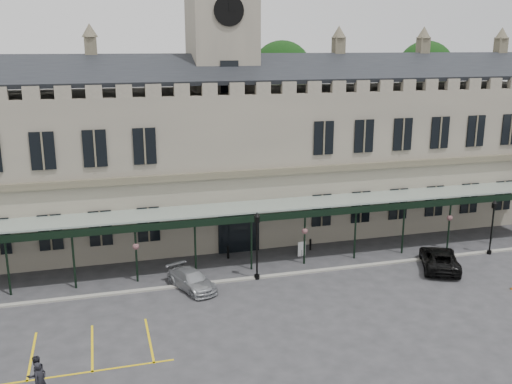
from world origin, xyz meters
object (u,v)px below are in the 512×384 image
object	(u,v)px
clock_tower	(222,76)
car_taxi	(192,280)
station_building	(224,158)
person_a	(40,381)
sign_board	(302,249)
lamp_post_mid	(257,240)
lamp_post_right	(492,222)
person_b	(36,375)
car_van	(439,259)

from	to	relation	value
clock_tower	car_taxi	distance (m)	17.29
station_building	person_a	bearing A→B (deg)	-122.22
station_building	clock_tower	size ratio (longest dim) A/B	2.42
sign_board	station_building	bearing A→B (deg)	110.55
lamp_post_mid	lamp_post_right	size ratio (longest dim) A/B	1.11
clock_tower	person_a	size ratio (longest dim) A/B	13.86
clock_tower	person_b	xyz separation A→B (m)	(-13.40, -20.49, -12.20)
clock_tower	lamp_post_mid	size ratio (longest dim) A/B	5.19
sign_board	car_taxi	xyz separation A→B (m)	(-9.03, -3.73, 0.07)
lamp_post_mid	car_van	xyz separation A→B (m)	(13.10, -1.66, -2.11)
lamp_post_right	person_a	size ratio (longest dim) A/B	2.40
station_building	lamp_post_mid	size ratio (longest dim) A/B	12.55
station_building	car_taxi	size ratio (longest dim) A/B	13.96
lamp_post_mid	lamp_post_right	xyz separation A→B (m)	(18.47, -0.18, -0.29)
car_taxi	station_building	bearing A→B (deg)	44.30
lamp_post_right	car_van	xyz separation A→B (m)	(-5.37, -1.49, -1.82)
lamp_post_right	person_b	xyz separation A→B (m)	(-31.78, -9.72, -1.64)
station_building	person_a	size ratio (longest dim) A/B	33.54
car_taxi	person_a	world-z (taller)	person_a
sign_board	car_van	xyz separation A→B (m)	(8.63, -4.98, 0.18)
car_taxi	car_van	distance (m)	17.71
station_building	car_van	distance (m)	18.71
person_a	person_b	world-z (taller)	person_b
clock_tower	person_b	distance (m)	27.36
lamp_post_mid	car_taxi	distance (m)	5.09
sign_board	clock_tower	bearing A→B (deg)	110.25
clock_tower	person_a	bearing A→B (deg)	-122.11
station_building	lamp_post_mid	distance (m)	11.12
sign_board	car_taxi	size ratio (longest dim) A/B	0.26
sign_board	person_a	xyz separation A→B (m)	(-17.57, -13.75, 0.34)
station_building	lamp_post_mid	xyz separation A→B (m)	(-0.10, -10.51, -3.63)
car_van	clock_tower	bearing A→B (deg)	-17.79
car_van	lamp_post_right	bearing A→B (deg)	-139.01
station_building	lamp_post_right	size ratio (longest dim) A/B	13.96
lamp_post_mid	person_a	distance (m)	16.86
car_taxi	person_a	distance (m)	13.17
station_building	lamp_post_mid	world-z (taller)	station_building
lamp_post_mid	sign_board	distance (m)	6.01
sign_board	person_a	size ratio (longest dim) A/B	0.63
car_taxi	person_a	size ratio (longest dim) A/B	2.40
clock_tower	car_taxi	xyz separation A→B (m)	(-4.66, -11.01, -12.49)
lamp_post_mid	person_b	world-z (taller)	lamp_post_mid
car_taxi	clock_tower	bearing A→B (deg)	44.46
station_building	clock_tower	distance (m)	6.64
lamp_post_right	sign_board	size ratio (longest dim) A/B	3.79
station_building	person_b	bearing A→B (deg)	-123.30
lamp_post_mid	car_taxi	world-z (taller)	lamp_post_mid
lamp_post_mid	station_building	bearing A→B (deg)	89.46
clock_tower	person_b	world-z (taller)	clock_tower
clock_tower	car_taxi	world-z (taller)	clock_tower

